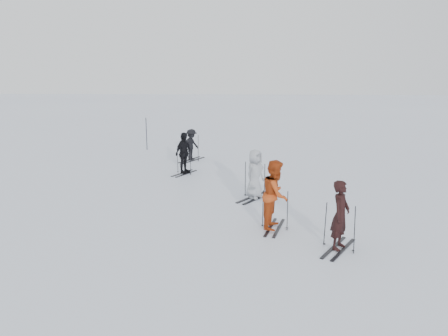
% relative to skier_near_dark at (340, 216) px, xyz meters
% --- Properties ---
extents(ground, '(120.00, 120.00, 0.00)m').
position_rel_skier_near_dark_xyz_m(ground, '(-3.14, 3.67, -0.88)').
color(ground, silver).
rests_on(ground, ground).
extents(skier_near_dark, '(0.70, 0.77, 1.77)m').
position_rel_skier_near_dark_xyz_m(skier_near_dark, '(0.00, 0.00, 0.00)').
color(skier_near_dark, black).
rests_on(skier_near_dark, ground).
extents(skier_red, '(0.97, 1.12, 1.97)m').
position_rel_skier_near_dark_xyz_m(skier_red, '(-1.53, 1.41, 0.10)').
color(skier_red, '#AB3C13').
rests_on(skier_red, ground).
extents(skier_grey, '(0.93, 1.00, 1.72)m').
position_rel_skier_near_dark_xyz_m(skier_grey, '(-2.04, 4.32, -0.02)').
color(skier_grey, '#989CA1').
rests_on(skier_grey, ground).
extents(skier_uphill_left, '(0.88, 1.12, 1.78)m').
position_rel_skier_near_dark_xyz_m(skier_uphill_left, '(-5.03, 7.81, 0.00)').
color(skier_uphill_left, black).
rests_on(skier_uphill_left, ground).
extents(skier_uphill_far, '(0.97, 1.14, 1.52)m').
position_rel_skier_near_dark_xyz_m(skier_uphill_far, '(-5.04, 10.60, -0.12)').
color(skier_uphill_far, black).
rests_on(skier_uphill_far, ground).
extents(skis_near_dark, '(1.91, 1.64, 1.24)m').
position_rel_skier_near_dark_xyz_m(skis_near_dark, '(0.00, 0.00, -0.27)').
color(skis_near_dark, black).
rests_on(skis_near_dark, ground).
extents(skis_red, '(1.75, 1.22, 1.16)m').
position_rel_skier_near_dark_xyz_m(skis_red, '(-1.53, 1.41, -0.30)').
color(skis_red, black).
rests_on(skis_red, ground).
extents(skis_grey, '(2.04, 1.84, 1.33)m').
position_rel_skier_near_dark_xyz_m(skis_grey, '(-2.04, 4.32, -0.22)').
color(skis_grey, black).
rests_on(skis_grey, ground).
extents(skis_uphill_left, '(1.75, 1.46, 1.13)m').
position_rel_skier_near_dark_xyz_m(skis_uphill_left, '(-5.03, 7.81, -0.32)').
color(skis_uphill_left, black).
rests_on(skis_uphill_left, ground).
extents(skis_uphill_far, '(2.06, 1.72, 1.33)m').
position_rel_skier_near_dark_xyz_m(skis_uphill_far, '(-5.04, 10.60, -0.22)').
color(skis_uphill_far, black).
rests_on(skis_uphill_far, ground).
extents(piste_marker, '(0.05, 0.05, 1.78)m').
position_rel_skier_near_dark_xyz_m(piste_marker, '(-7.86, 13.28, 0.01)').
color(piste_marker, black).
rests_on(piste_marker, ground).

